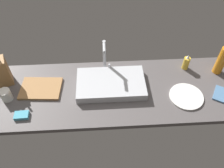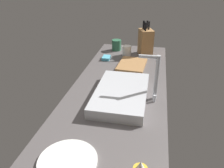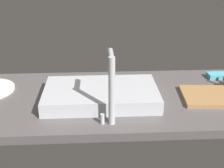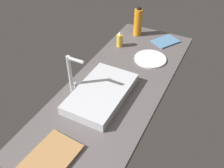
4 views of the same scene
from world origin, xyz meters
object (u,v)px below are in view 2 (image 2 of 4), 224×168
faucet (155,75)px  sink_basin (121,94)px  coffee_mug (117,45)px  dish_sponge (106,58)px  knife_block (146,42)px  ceramic_cup (127,51)px  dinner_plate (68,161)px  cutting_board (132,64)px

faucet → sink_basin: bearing=-79.1°
coffee_mug → dish_sponge: (24.34, -4.07, -3.51)cm
sink_basin → faucet: 21.80cm
sink_basin → knife_block: bearing=173.9°
ceramic_cup → faucet: bearing=20.0°
ceramic_cup → dish_sponge: (12.52, -15.12, -2.96)cm
coffee_mug → dinner_plate: bearing=2.3°
knife_block → dish_sponge: 36.82cm
sink_basin → dinner_plate: sink_basin is taller
coffee_mug → faucet: bearing=24.2°
cutting_board → knife_block: bearing=164.3°
faucet → coffee_mug: bearing=-155.8°
cutting_board → ceramic_cup: ceramic_cup is taller
faucet → coffee_mug: 87.78cm
knife_block → cutting_board: bearing=-35.7°
faucet → knife_block: (-73.86, -9.61, -4.04)cm
cutting_board → dinner_plate: (100.97, -12.98, -0.30)cm
dinner_plate → dish_sponge: size_ratio=2.59×
dish_sponge → sink_basin: bearing=20.6°
cutting_board → dish_sponge: dish_sponge is taller
knife_block → cutting_board: (27.66, -7.79, -10.06)cm
dish_sponge → cutting_board: bearing=68.2°
ceramic_cup → knife_block: bearing=112.3°
dinner_plate → dish_sponge: (-109.95, -9.42, 0.60)cm
knife_block → cutting_board: 30.44cm
knife_block → ceramic_cup: size_ratio=3.37×
cutting_board → coffee_mug: coffee_mug is taller
sink_basin → coffee_mug: 84.88cm
dinner_plate → coffee_mug: coffee_mug is taller
knife_block → cutting_board: knife_block is taller
knife_block → ceramic_cup: (6.16, -15.06, -6.81)cm
faucet → dinner_plate: faucet is taller
faucet → dish_sponge: bearing=-144.2°
dinner_plate → ceramic_cup: 122.65cm
dinner_plate → coffee_mug: (-134.29, -5.34, 4.11)cm
dinner_plate → ceramic_cup: bearing=177.3°
faucet → coffee_mug: size_ratio=2.78×
faucet → coffee_mug: (-79.52, -35.72, -10.29)cm
faucet → cutting_board: (-46.21, -17.40, -14.10)cm
knife_block → sink_basin: bearing=-26.1°
knife_block → coffee_mug: 27.44cm
sink_basin → knife_block: (-77.29, 8.20, 8.04)cm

